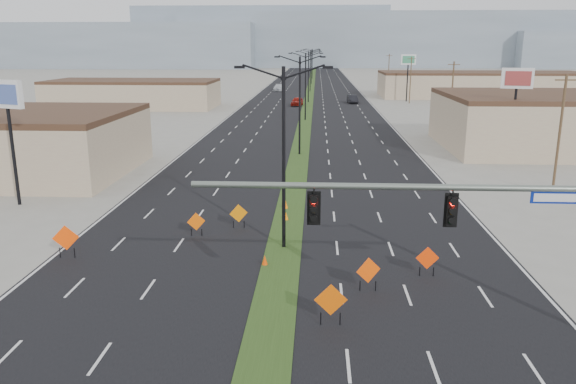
{
  "coord_description": "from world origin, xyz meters",
  "views": [
    {
      "loc": [
        1.77,
        -17.8,
        11.03
      ],
      "look_at": [
        0.23,
        12.14,
        3.2
      ],
      "focal_mm": 35.0,
      "sensor_mm": 36.0,
      "label": 1
    }
  ],
  "objects_px": {
    "streetlight_5": "(311,65)",
    "pole_sign_east_near": "(517,86)",
    "construction_sign_0": "(66,239)",
    "streetlight_3": "(308,75)",
    "car_mid": "(352,99)",
    "construction_sign_2": "(239,214)",
    "construction_sign_4": "(368,272)",
    "streetlight_4": "(310,69)",
    "car_far": "(278,88)",
    "construction_sign_3": "(331,301)",
    "pole_sign_east_far": "(408,63)",
    "streetlight_6": "(312,63)",
    "construction_sign_1": "(196,222)",
    "cone_0": "(265,260)",
    "cone_2": "(313,211)",
    "streetlight_1": "(300,102)",
    "streetlight_0": "(284,153)",
    "streetlight_2": "(305,84)",
    "car_left": "(297,101)",
    "signal_mast": "(502,223)",
    "cone_3": "(285,204)",
    "cone_1": "(286,216)",
    "construction_sign_5": "(427,259)",
    "pole_sign_west": "(7,105)"
  },
  "relations": [
    {
      "from": "construction_sign_3",
      "to": "construction_sign_4",
      "type": "xyz_separation_m",
      "value": [
        1.8,
        3.38,
        -0.09
      ]
    },
    {
      "from": "signal_mast",
      "to": "construction_sign_2",
      "type": "distance_m",
      "value": 18.06
    },
    {
      "from": "streetlight_4",
      "to": "cone_1",
      "type": "xyz_separation_m",
      "value": [
        -0.16,
        -106.92,
        -5.14
      ]
    },
    {
      "from": "streetlight_0",
      "to": "cone_0",
      "type": "xyz_separation_m",
      "value": [
        -0.83,
        -2.72,
        -5.14
      ]
    },
    {
      "from": "streetlight_4",
      "to": "construction_sign_4",
      "type": "height_order",
      "value": "streetlight_4"
    },
    {
      "from": "streetlight_3",
      "to": "construction_sign_4",
      "type": "bearing_deg",
      "value": -87.3
    },
    {
      "from": "car_mid",
      "to": "construction_sign_0",
      "type": "distance_m",
      "value": 87.45
    },
    {
      "from": "streetlight_6",
      "to": "construction_sign_5",
      "type": "relative_size",
      "value": 6.54
    },
    {
      "from": "construction_sign_2",
      "to": "cone_2",
      "type": "height_order",
      "value": "construction_sign_2"
    },
    {
      "from": "streetlight_0",
      "to": "streetlight_1",
      "type": "xyz_separation_m",
      "value": [
        0.0,
        28.0,
        0.0
      ]
    },
    {
      "from": "construction_sign_1",
      "to": "streetlight_4",
      "type": "bearing_deg",
      "value": 64.61
    },
    {
      "from": "pole_sign_west",
      "to": "signal_mast",
      "type": "bearing_deg",
      "value": -11.17
    },
    {
      "from": "streetlight_1",
      "to": "streetlight_3",
      "type": "bearing_deg",
      "value": 90.0
    },
    {
      "from": "car_far",
      "to": "streetlight_5",
      "type": "bearing_deg",
      "value": 74.74
    },
    {
      "from": "construction_sign_0",
      "to": "construction_sign_1",
      "type": "xyz_separation_m",
      "value": [
        6.17,
        3.91,
        -0.24
      ]
    },
    {
      "from": "streetlight_5",
      "to": "car_mid",
      "type": "distance_m",
      "value": 58.02
    },
    {
      "from": "car_left",
      "to": "construction_sign_3",
      "type": "distance_m",
      "value": 86.52
    },
    {
      "from": "pole_sign_east_near",
      "to": "construction_sign_4",
      "type": "bearing_deg",
      "value": -103.69
    },
    {
      "from": "streetlight_1",
      "to": "streetlight_3",
      "type": "relative_size",
      "value": 1.0
    },
    {
      "from": "streetlight_6",
      "to": "pole_sign_east_far",
      "type": "height_order",
      "value": "streetlight_6"
    },
    {
      "from": "construction_sign_4",
      "to": "streetlight_2",
      "type": "bearing_deg",
      "value": 69.83
    },
    {
      "from": "car_mid",
      "to": "pole_sign_east_far",
      "type": "xyz_separation_m",
      "value": [
        11.23,
        4.18,
        6.85
      ]
    },
    {
      "from": "construction_sign_2",
      "to": "pole_sign_east_near",
      "type": "height_order",
      "value": "pole_sign_east_near"
    },
    {
      "from": "streetlight_5",
      "to": "pole_sign_east_near",
      "type": "xyz_separation_m",
      "value": [
        20.95,
        -114.0,
        1.88
      ]
    },
    {
      "from": "pole_sign_west",
      "to": "pole_sign_east_far",
      "type": "xyz_separation_m",
      "value": [
        39.49,
        79.15,
        0.51
      ]
    },
    {
      "from": "streetlight_3",
      "to": "pole_sign_east_near",
      "type": "distance_m",
      "value": 61.69
    },
    {
      "from": "construction_sign_0",
      "to": "streetlight_3",
      "type": "bearing_deg",
      "value": 67.66
    },
    {
      "from": "car_far",
      "to": "cone_0",
      "type": "xyz_separation_m",
      "value": [
        7.11,
        -115.37,
        -0.54
      ]
    },
    {
      "from": "streetlight_5",
      "to": "construction_sign_2",
      "type": "height_order",
      "value": "streetlight_5"
    },
    {
      "from": "streetlight_4",
      "to": "construction_sign_0",
      "type": "relative_size",
      "value": 5.49
    },
    {
      "from": "cone_1",
      "to": "pole_sign_east_near",
      "type": "distance_m",
      "value": 30.54
    },
    {
      "from": "construction_sign_5",
      "to": "cone_3",
      "type": "xyz_separation_m",
      "value": [
        -7.63,
        11.46,
        -0.57
      ]
    },
    {
      "from": "construction_sign_5",
      "to": "cone_0",
      "type": "distance_m",
      "value": 8.19
    },
    {
      "from": "car_mid",
      "to": "construction_sign_2",
      "type": "height_order",
      "value": "car_mid"
    },
    {
      "from": "construction_sign_3",
      "to": "car_far",
      "type": "bearing_deg",
      "value": 92.01
    },
    {
      "from": "car_far",
      "to": "construction_sign_0",
      "type": "height_order",
      "value": "construction_sign_0"
    },
    {
      "from": "cone_0",
      "to": "signal_mast",
      "type": "bearing_deg",
      "value": -37.78
    },
    {
      "from": "car_mid",
      "to": "signal_mast",
      "type": "bearing_deg",
      "value": -95.66
    },
    {
      "from": "streetlight_6",
      "to": "construction_sign_3",
      "type": "relative_size",
      "value": 5.58
    },
    {
      "from": "streetlight_0",
      "to": "streetlight_2",
      "type": "relative_size",
      "value": 1.0
    },
    {
      "from": "signal_mast",
      "to": "streetlight_5",
      "type": "height_order",
      "value": "streetlight_5"
    },
    {
      "from": "streetlight_6",
      "to": "pole_sign_east_far",
      "type": "relative_size",
      "value": 1.07
    },
    {
      "from": "streetlight_1",
      "to": "construction_sign_4",
      "type": "relative_size",
      "value": 6.08
    },
    {
      "from": "cone_1",
      "to": "construction_sign_1",
      "type": "bearing_deg",
      "value": -146.77
    },
    {
      "from": "signal_mast",
      "to": "construction_sign_4",
      "type": "distance_m",
      "value": 7.25
    },
    {
      "from": "car_mid",
      "to": "construction_sign_5",
      "type": "height_order",
      "value": "car_mid"
    },
    {
      "from": "construction_sign_2",
      "to": "cone_1",
      "type": "bearing_deg",
      "value": 8.18
    },
    {
      "from": "signal_mast",
      "to": "construction_sign_2",
      "type": "bearing_deg",
      "value": 130.97
    },
    {
      "from": "construction_sign_3",
      "to": "cone_3",
      "type": "distance_m",
      "value": 16.97
    },
    {
      "from": "pole_sign_east_near",
      "to": "pole_sign_east_far",
      "type": "xyz_separation_m",
      "value": [
        -0.93,
        61.01,
        0.34
      ]
    }
  ]
}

